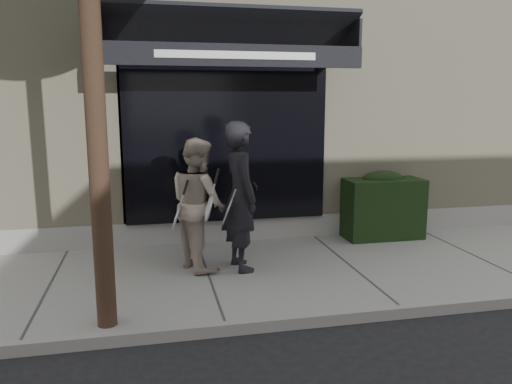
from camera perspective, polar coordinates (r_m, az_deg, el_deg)
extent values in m
plane|color=black|center=(7.31, 10.48, -8.98)|extent=(80.00, 80.00, 0.00)
cube|color=gray|center=(7.29, 10.50, -8.54)|extent=(20.00, 3.00, 0.12)
cube|color=gray|center=(5.99, 16.33, -12.99)|extent=(20.00, 0.10, 0.14)
cube|color=beige|center=(11.68, 1.30, 12.09)|extent=(14.00, 7.00, 5.50)
cube|color=gray|center=(8.76, 6.27, -3.90)|extent=(14.02, 0.42, 0.50)
cube|color=black|center=(8.02, -3.45, 6.05)|extent=(3.20, 0.30, 2.60)
cube|color=gray|center=(8.08, -14.95, 5.76)|extent=(0.08, 0.40, 2.60)
cube|color=gray|center=(8.55, 7.12, 6.26)|extent=(0.08, 0.40, 2.60)
cube|color=gray|center=(8.18, -3.72, 15.53)|extent=(3.36, 0.40, 0.12)
cube|color=black|center=(7.52, -2.91, 17.99)|extent=(3.60, 1.03, 0.55)
cube|color=black|center=(6.98, -2.19, 15.36)|extent=(3.60, 0.05, 0.30)
cube|color=white|center=(6.95, -2.15, 15.38)|extent=(2.20, 0.01, 0.10)
cube|color=black|center=(7.43, -17.22, 17.03)|extent=(0.04, 1.00, 0.45)
cube|color=black|center=(7.99, 10.37, 16.81)|extent=(0.04, 1.00, 0.45)
cube|color=black|center=(8.69, 14.17, -1.78)|extent=(1.30, 0.70, 1.00)
ellipsoid|color=black|center=(8.60, 14.31, 1.48)|extent=(0.71, 0.38, 0.27)
cylinder|color=black|center=(5.07, -17.94, 9.85)|extent=(0.20, 0.20, 4.80)
imported|color=black|center=(6.74, -1.80, -0.49)|extent=(0.60, 0.81, 2.02)
torus|color=silver|center=(6.46, -3.29, -2.25)|extent=(0.20, 0.33, 0.29)
cylinder|color=silver|center=(6.46, -3.29, -2.25)|extent=(0.16, 0.29, 0.25)
cylinder|color=silver|center=(6.46, -3.29, -2.25)|extent=(0.18, 0.06, 0.08)
cylinder|color=black|center=(6.46, -3.29, -2.25)|extent=(0.20, 0.08, 0.10)
torus|color=silver|center=(6.34, -5.42, -1.83)|extent=(0.11, 0.31, 0.30)
cylinder|color=silver|center=(6.34, -5.42, -1.83)|extent=(0.08, 0.27, 0.26)
cylinder|color=silver|center=(6.34, -5.42, -1.83)|extent=(0.18, 0.02, 0.07)
cylinder|color=black|center=(6.34, -5.42, -1.83)|extent=(0.20, 0.04, 0.08)
imported|color=#B3A08F|center=(6.85, -6.58, -1.32)|extent=(0.94, 1.06, 1.80)
torus|color=silver|center=(6.60, -9.11, -2.91)|extent=(0.15, 0.31, 0.30)
cylinder|color=silver|center=(6.60, -9.11, -2.91)|extent=(0.11, 0.28, 0.26)
cylinder|color=silver|center=(6.60, -9.11, -2.91)|extent=(0.18, 0.04, 0.08)
cylinder|color=black|center=(6.60, -9.11, -2.91)|extent=(0.20, 0.05, 0.09)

